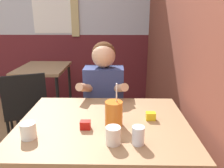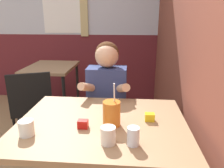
{
  "view_description": "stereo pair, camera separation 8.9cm",
  "coord_description": "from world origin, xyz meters",
  "px_view_note": "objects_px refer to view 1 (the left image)",
  "views": [
    {
      "loc": [
        0.63,
        -0.9,
        1.39
      ],
      "look_at": [
        0.6,
        0.5,
        0.95
      ],
      "focal_mm": 35.0,
      "sensor_mm": 36.0,
      "label": 1
    },
    {
      "loc": [
        0.71,
        -0.9,
        1.39
      ],
      "look_at": [
        0.6,
        0.5,
        0.95
      ],
      "focal_mm": 35.0,
      "sensor_mm": 36.0,
      "label": 2
    }
  ],
  "objects_px": {
    "main_table": "(104,131)",
    "cocktail_pitcher": "(114,113)",
    "background_table": "(44,74)",
    "person_seated": "(104,105)",
    "chair_near_window": "(26,107)"
  },
  "relations": [
    {
      "from": "chair_near_window",
      "to": "person_seated",
      "type": "relative_size",
      "value": 0.74
    },
    {
      "from": "main_table",
      "to": "chair_near_window",
      "type": "height_order",
      "value": "chair_near_window"
    },
    {
      "from": "person_seated",
      "to": "main_table",
      "type": "bearing_deg",
      "value": -87.08
    },
    {
      "from": "chair_near_window",
      "to": "person_seated",
      "type": "xyz_separation_m",
      "value": [
        0.8,
        -0.19,
        0.11
      ]
    },
    {
      "from": "background_table",
      "to": "chair_near_window",
      "type": "distance_m",
      "value": 0.77
    },
    {
      "from": "background_table",
      "to": "cocktail_pitcher",
      "type": "bearing_deg",
      "value": -58.96
    },
    {
      "from": "background_table",
      "to": "chair_near_window",
      "type": "bearing_deg",
      "value": -85.92
    },
    {
      "from": "main_table",
      "to": "background_table",
      "type": "xyz_separation_m",
      "value": [
        -0.88,
        1.53,
        -0.03
      ]
    },
    {
      "from": "main_table",
      "to": "background_table",
      "type": "relative_size",
      "value": 1.39
    },
    {
      "from": "main_table",
      "to": "chair_near_window",
      "type": "relative_size",
      "value": 1.2
    },
    {
      "from": "cocktail_pitcher",
      "to": "person_seated",
      "type": "bearing_deg",
      "value": 98.61
    },
    {
      "from": "background_table",
      "to": "person_seated",
      "type": "xyz_separation_m",
      "value": [
        0.85,
        -0.95,
        -0.03
      ]
    },
    {
      "from": "main_table",
      "to": "person_seated",
      "type": "xyz_separation_m",
      "value": [
        -0.03,
        0.59,
        -0.07
      ]
    },
    {
      "from": "cocktail_pitcher",
      "to": "chair_near_window",
      "type": "bearing_deg",
      "value": 137.52
    },
    {
      "from": "main_table",
      "to": "cocktail_pitcher",
      "type": "distance_m",
      "value": 0.16
    }
  ]
}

